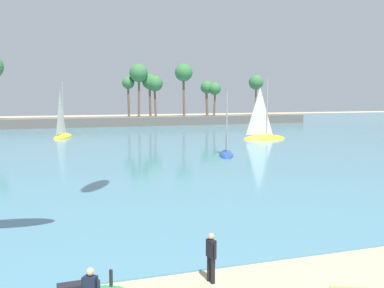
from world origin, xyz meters
name	(u,v)px	position (x,y,z in m)	size (l,w,h in m)	color
sea	(94,134)	(0.00, 62.90, 0.03)	(220.00, 112.33, 0.06)	teal
palm_headland	(80,107)	(-1.02, 79.02, 3.92)	(93.57, 6.31, 13.45)	#605B54
person_at_waterline	(211,256)	(-1.83, 5.80, 0.89)	(0.27, 0.54, 1.67)	black
sailboat_near_shore	(226,149)	(10.23, 33.16, 0.69)	(3.11, 4.98, 6.94)	#234793
sailboat_mid_bay	(63,132)	(-4.99, 57.47, 0.83)	(3.89, 6.13, 8.56)	yellow
sailboat_far_left	(264,133)	(21.51, 46.68, 0.87)	(6.34, 2.52, 8.95)	yellow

